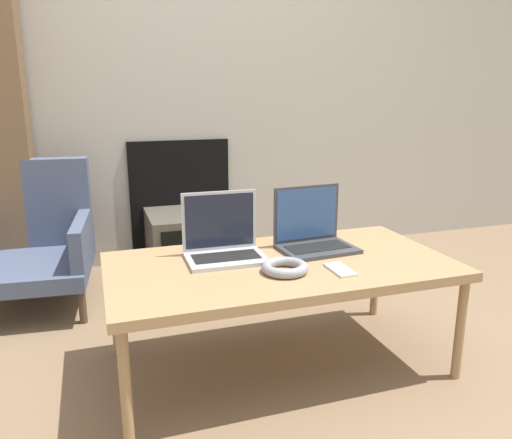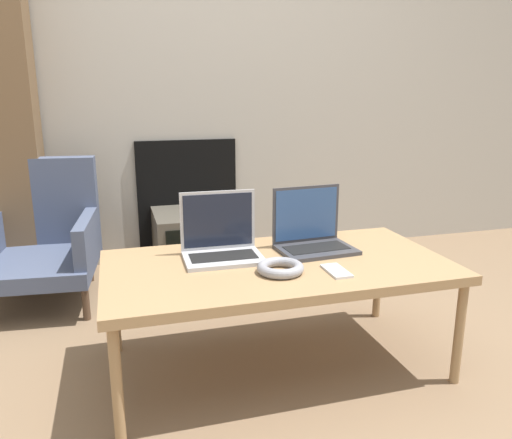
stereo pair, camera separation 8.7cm
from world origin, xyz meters
name	(u,v)px [view 1 (the left image)]	position (x,y,z in m)	size (l,w,h in m)	color
ground_plane	(311,410)	(0.00, 0.00, 0.00)	(14.00, 14.00, 0.00)	#7A6047
wall_back	(195,56)	(0.00, 1.80, 1.29)	(7.00, 0.08, 2.60)	#ADA89E
table	(280,270)	(0.00, 0.31, 0.41)	(1.31, 0.68, 0.44)	#9E7A51
laptop_left	(223,243)	(-0.19, 0.44, 0.50)	(0.31, 0.22, 0.25)	#B2B2B7
laptop_right	(313,234)	(0.19, 0.44, 0.50)	(0.32, 0.24, 0.25)	#38383D
headphones	(285,267)	(-0.03, 0.20, 0.46)	(0.17, 0.17, 0.04)	gray
phone	(340,270)	(0.17, 0.15, 0.45)	(0.07, 0.14, 0.01)	silver
tv	(189,242)	(-0.13, 1.51, 0.18)	(0.48, 0.48, 0.37)	#4C473D
armchair	(35,237)	(-0.97, 1.33, 0.35)	(0.60, 0.68, 0.73)	#47516B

